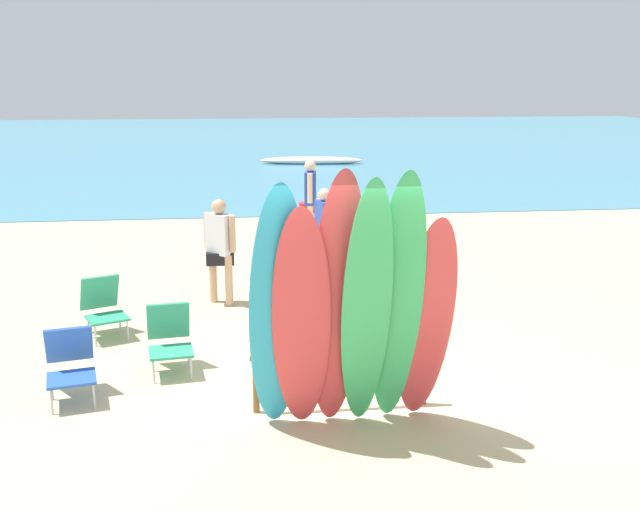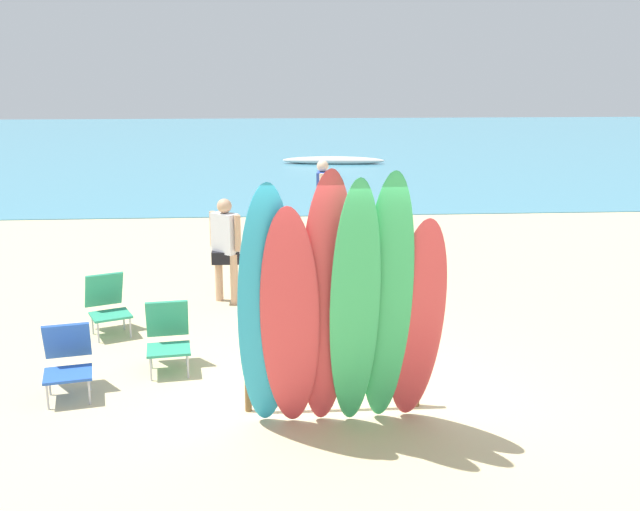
% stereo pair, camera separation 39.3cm
% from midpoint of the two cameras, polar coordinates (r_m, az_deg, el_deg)
% --- Properties ---
extents(ground, '(60.00, 60.00, 0.00)m').
position_cam_midpoint_polar(ground, '(21.52, -1.78, 4.58)').
color(ground, '#D3BC8C').
extents(ocean_water, '(60.00, 40.00, 0.02)m').
position_cam_midpoint_polar(ocean_water, '(38.18, -2.83, 8.62)').
color(ocean_water, teal).
rests_on(ocean_water, ground).
extents(surfboard_rack, '(1.89, 0.07, 0.63)m').
position_cam_midpoint_polar(surfboard_rack, '(7.86, 2.46, -8.48)').
color(surfboard_rack, brown).
rests_on(surfboard_rack, ground).
extents(surfboard_teal_0, '(0.59, 0.75, 2.54)m').
position_cam_midpoint_polar(surfboard_teal_0, '(7.05, -2.54, -4.20)').
color(surfboard_teal_0, '#289EC6').
rests_on(surfboard_teal_0, ground).
extents(surfboard_red_1, '(0.62, 0.75, 2.34)m').
position_cam_midpoint_polar(surfboard_red_1, '(7.05, -0.70, -5.05)').
color(surfboard_red_1, '#D13D42').
rests_on(surfboard_red_1, ground).
extents(surfboard_red_2, '(0.56, 0.77, 2.66)m').
position_cam_midpoint_polar(surfboard_red_2, '(7.02, 2.05, -3.75)').
color(surfboard_red_2, '#D13D42').
rests_on(surfboard_red_2, ground).
extents(surfboard_green_3, '(0.49, 0.94, 2.61)m').
position_cam_midpoint_polar(surfboard_green_3, '(6.95, 4.28, -4.17)').
color(surfboard_green_3, '#38B266').
rests_on(surfboard_green_3, ground).
extents(surfboard_green_4, '(0.51, 0.93, 2.66)m').
position_cam_midpoint_polar(surfboard_green_4, '(7.05, 6.68, -3.78)').
color(surfboard_green_4, '#38B266').
rests_on(surfboard_green_4, ground).
extents(surfboard_red_5, '(0.56, 0.77, 2.21)m').
position_cam_midpoint_polar(surfboard_red_5, '(7.28, 8.93, -5.15)').
color(surfboard_red_5, '#D13D42').
rests_on(surfboard_red_5, ground).
extents(beachgoer_photographing, '(0.40, 0.57, 1.55)m').
position_cam_midpoint_polar(beachgoer_photographing, '(12.67, 1.84, 2.18)').
color(beachgoer_photographing, beige).
rests_on(beachgoer_photographing, ground).
extents(beachgoer_midbeach, '(0.45, 0.65, 1.74)m').
position_cam_midpoint_polar(beachgoer_midbeach, '(15.18, 0.95, 4.53)').
color(beachgoer_midbeach, beige).
rests_on(beachgoer_midbeach, ground).
extents(beachgoer_near_rack, '(0.48, 0.44, 1.61)m').
position_cam_midpoint_polar(beachgoer_near_rack, '(11.36, -6.24, 0.92)').
color(beachgoer_near_rack, tan).
rests_on(beachgoer_near_rack, ground).
extents(beach_chair_red, '(0.74, 0.84, 0.81)m').
position_cam_midpoint_polar(beach_chair_red, '(10.46, -14.89, -3.45)').
color(beach_chair_red, '#B7B7BC').
rests_on(beach_chair_red, ground).
extents(beach_chair_blue, '(0.65, 0.84, 0.79)m').
position_cam_midpoint_polar(beach_chair_blue, '(8.63, -17.45, -7.38)').
color(beach_chair_blue, '#B7B7BC').
rests_on(beach_chair_blue, ground).
extents(beach_chair_striped, '(0.59, 0.76, 0.82)m').
position_cam_midpoint_polar(beach_chair_striped, '(9.07, -10.30, -5.88)').
color(beach_chair_striped, '#B7B7BC').
rests_on(beach_chair_striped, ground).
extents(distant_boat, '(3.99, 1.16, 0.32)m').
position_cam_midpoint_polar(distant_boat, '(28.99, 1.42, 7.25)').
color(distant_boat, silver).
rests_on(distant_boat, ground).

